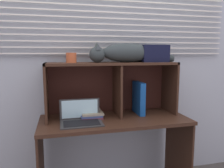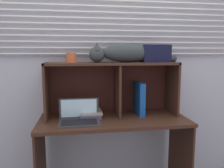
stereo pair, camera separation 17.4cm
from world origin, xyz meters
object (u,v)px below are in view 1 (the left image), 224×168
object	(u,v)px
laptop	(81,118)
cat	(125,53)
binder_upright	(139,98)
storage_box	(154,53)
book_stack	(91,114)
small_basket	(71,58)

from	to	relation	value
laptop	cat	bearing A→B (deg)	19.42
binder_upright	storage_box	world-z (taller)	storage_box
binder_upright	storage_box	distance (m)	0.46
laptop	book_stack	distance (m)	0.19
storage_box	cat	bearing A→B (deg)	-180.00
laptop	storage_box	distance (m)	0.93
book_stack	storage_box	size ratio (longest dim) A/B	0.94
small_basket	storage_box	size ratio (longest dim) A/B	0.35
cat	laptop	xyz separation A→B (m)	(-0.44, -0.15, -0.56)
small_basket	binder_upright	bearing A→B (deg)	0.00
small_basket	storage_box	xyz separation A→B (m)	(0.79, 0.00, 0.04)
laptop	binder_upright	xyz separation A→B (m)	(0.58, 0.15, 0.12)
cat	laptop	world-z (taller)	cat
cat	book_stack	distance (m)	0.65
laptop	storage_box	xyz separation A→B (m)	(0.73, 0.15, 0.55)
binder_upright	book_stack	world-z (taller)	binder_upright
book_stack	small_basket	bearing A→B (deg)	178.92
cat	book_stack	xyz separation A→B (m)	(-0.33, -0.00, -0.57)
small_basket	laptop	bearing A→B (deg)	-68.63
laptop	storage_box	size ratio (longest dim) A/B	1.35
cat	book_stack	world-z (taller)	cat
binder_upright	laptop	bearing A→B (deg)	-165.21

